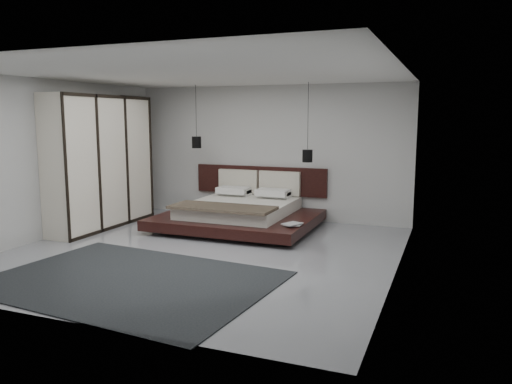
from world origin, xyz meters
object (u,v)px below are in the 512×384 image
at_px(pendant_right, 307,156).
at_px(wardrobe, 101,162).
at_px(bed, 241,212).
at_px(rug, 130,280).
at_px(pendant_left, 197,142).
at_px(lattice_screen, 135,155).

bearing_deg(pendant_right, wardrobe, -159.08).
xyz_separation_m(bed, rug, (-0.05, -3.55, -0.29)).
relative_size(pendant_left, rug, 0.35).
xyz_separation_m(pendant_right, rug, (-1.26, -4.03, -1.40)).
bearing_deg(lattice_screen, bed, -11.11).
xyz_separation_m(bed, pendant_left, (-1.20, 0.48, 1.32)).
relative_size(bed, rug, 0.80).
relative_size(pendant_right, rug, 0.41).
bearing_deg(wardrobe, pendant_right, 20.92).
bearing_deg(rug, lattice_screen, 123.72).
bearing_deg(bed, wardrobe, -159.40).
bearing_deg(bed, rug, -90.88).
height_order(lattice_screen, bed, lattice_screen).
height_order(bed, wardrobe, wardrobe).
height_order(pendant_right, rug, pendant_right).
bearing_deg(pendant_left, wardrobe, -133.03).
distance_m(lattice_screen, wardrobe, 1.52).
distance_m(bed, pendant_right, 1.70).
height_order(pendant_right, wardrobe, pendant_right).
bearing_deg(rug, bed, 89.12).
bearing_deg(pendant_left, bed, -21.57).
relative_size(lattice_screen, pendant_left, 2.00).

